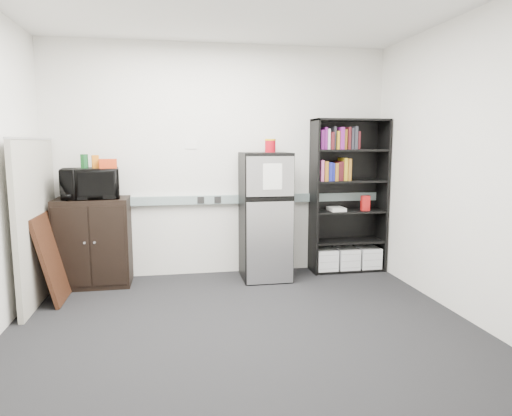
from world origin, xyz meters
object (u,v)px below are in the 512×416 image
at_px(cubicle_partition, 36,220).
at_px(refrigerator, 265,216).
at_px(microwave, 91,183).
at_px(bookshelf, 348,197).
at_px(cabinet, 94,242).

bearing_deg(cubicle_partition, refrigerator, 8.18).
distance_m(microwave, refrigerator, 1.96).
xyz_separation_m(cubicle_partition, microwave, (0.46, 0.40, 0.32)).
distance_m(bookshelf, microwave, 2.98).
bearing_deg(refrigerator, cabinet, 177.75).
bearing_deg(cabinet, bookshelf, 1.24).
height_order(bookshelf, cabinet, bookshelf).
xyz_separation_m(cabinet, microwave, (0.00, -0.02, 0.65)).
bearing_deg(cabinet, refrigerator, -2.40).
relative_size(cubicle_partition, microwave, 2.75).
relative_size(bookshelf, cabinet, 1.90).
xyz_separation_m(cubicle_partition, refrigerator, (2.37, 0.34, -0.08)).
bearing_deg(refrigerator, cubicle_partition, -171.67).
distance_m(cubicle_partition, refrigerator, 2.40).
xyz_separation_m(cubicle_partition, cabinet, (0.46, 0.42, -0.33)).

